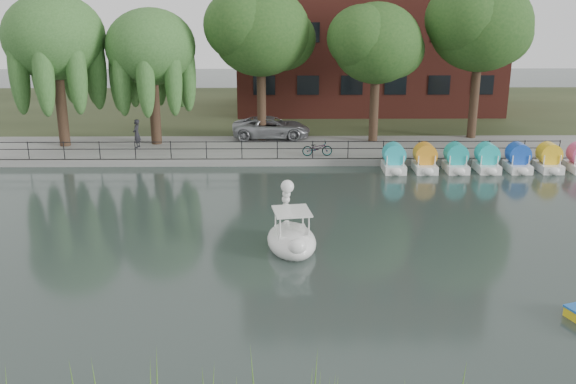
{
  "coord_description": "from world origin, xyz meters",
  "views": [
    {
      "loc": [
        0.2,
        -21.94,
        9.48
      ],
      "look_at": [
        0.5,
        4.0,
        1.3
      ],
      "focal_mm": 40.0,
      "sensor_mm": 36.0,
      "label": 1
    }
  ],
  "objects_px": {
    "bicycle": "(317,147)",
    "minivan": "(271,126)",
    "pedestrian": "(137,132)",
    "swan_boat": "(291,235)"
  },
  "relations": [
    {
      "from": "bicycle",
      "to": "pedestrian",
      "type": "distance_m",
      "value": 10.96
    },
    {
      "from": "bicycle",
      "to": "minivan",
      "type": "bearing_deg",
      "value": 27.26
    },
    {
      "from": "minivan",
      "to": "swan_boat",
      "type": "height_order",
      "value": "swan_boat"
    },
    {
      "from": "bicycle",
      "to": "swan_boat",
      "type": "relative_size",
      "value": 0.54
    },
    {
      "from": "bicycle",
      "to": "pedestrian",
      "type": "xyz_separation_m",
      "value": [
        -10.74,
        2.13,
        0.49
      ]
    },
    {
      "from": "pedestrian",
      "to": "swan_boat",
      "type": "relative_size",
      "value": 0.63
    },
    {
      "from": "swan_boat",
      "to": "bicycle",
      "type": "bearing_deg",
      "value": 73.75
    },
    {
      "from": "bicycle",
      "to": "swan_boat",
      "type": "height_order",
      "value": "swan_boat"
    },
    {
      "from": "pedestrian",
      "to": "swan_boat",
      "type": "distance_m",
      "value": 17.52
    },
    {
      "from": "minivan",
      "to": "bicycle",
      "type": "height_order",
      "value": "minivan"
    }
  ]
}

